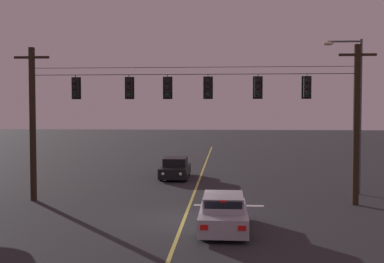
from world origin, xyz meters
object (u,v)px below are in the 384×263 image
object	(u,v)px
traffic_light_centre	(167,88)
street_lamp_corner	(355,102)
car_oncoming_lead	(175,168)
traffic_light_left_inner	(129,88)
car_waiting_near_lane	(223,213)
traffic_light_rightmost	(258,87)
traffic_light_right_inner	(208,88)
traffic_light_far_right	(307,87)
traffic_light_leftmost	(75,88)

from	to	relation	value
traffic_light_centre	street_lamp_corner	bearing A→B (deg)	16.73
car_oncoming_lead	street_lamp_corner	size ratio (longest dim) A/B	0.52
traffic_light_left_inner	car_oncoming_lead	size ratio (longest dim) A/B	0.28
car_oncoming_lead	car_waiting_near_lane	bearing A→B (deg)	-76.35
car_waiting_near_lane	street_lamp_corner	xyz separation A→B (m)	(7.09, 8.25, 4.41)
car_waiting_near_lane	street_lamp_corner	bearing A→B (deg)	49.32
traffic_light_rightmost	car_waiting_near_lane	xyz separation A→B (m)	(-1.65, -5.27, -5.10)
traffic_light_right_inner	car_waiting_near_lane	distance (m)	7.38
traffic_light_right_inner	car_oncoming_lead	size ratio (longest dim) A/B	0.28
traffic_light_left_inner	street_lamp_corner	bearing A→B (deg)	14.12
traffic_light_rightmost	car_waiting_near_lane	distance (m)	7.52
traffic_light_left_inner	traffic_light_far_right	distance (m)	8.79
traffic_light_far_right	car_waiting_near_lane	bearing A→B (deg)	-127.36
traffic_light_left_inner	traffic_light_right_inner	world-z (taller)	same
traffic_light_leftmost	traffic_light_left_inner	size ratio (longest dim) A/B	1.00
car_waiting_near_lane	car_oncoming_lead	bearing A→B (deg)	103.65
traffic_light_leftmost	traffic_light_left_inner	distance (m)	2.74
traffic_light_leftmost	street_lamp_corner	size ratio (longest dim) A/B	0.14
traffic_light_leftmost	traffic_light_centre	size ratio (longest dim) A/B	1.00
traffic_light_far_right	traffic_light_leftmost	bearing A→B (deg)	180.00
traffic_light_leftmost	car_oncoming_lead	distance (m)	10.75
traffic_light_leftmost	traffic_light_far_right	world-z (taller)	same
traffic_light_leftmost	traffic_light_far_right	xyz separation A→B (m)	(11.52, 0.00, 0.00)
traffic_light_centre	street_lamp_corner	world-z (taller)	street_lamp_corner
traffic_light_centre	traffic_light_leftmost	bearing A→B (deg)	180.00
traffic_light_right_inner	car_oncoming_lead	distance (m)	10.23
traffic_light_right_inner	street_lamp_corner	size ratio (longest dim) A/B	0.14
traffic_light_centre	traffic_light_rightmost	size ratio (longest dim) A/B	1.00
street_lamp_corner	traffic_light_centre	bearing A→B (deg)	-163.27
traffic_light_centre	car_waiting_near_lane	xyz separation A→B (m)	(2.83, -5.27, -5.10)
car_waiting_near_lane	traffic_light_far_right	bearing A→B (deg)	52.64
traffic_light_centre	street_lamp_corner	distance (m)	10.39
traffic_light_far_right	car_oncoming_lead	distance (m)	12.35
traffic_light_centre	traffic_light_rightmost	distance (m)	4.48
traffic_light_rightmost	street_lamp_corner	xyz separation A→B (m)	(5.44, 2.98, -0.69)
traffic_light_left_inner	traffic_light_centre	size ratio (longest dim) A/B	1.00
traffic_light_right_inner	street_lamp_corner	world-z (taller)	street_lamp_corner
traffic_light_left_inner	traffic_light_right_inner	bearing A→B (deg)	0.00
traffic_light_rightmost	car_waiting_near_lane	world-z (taller)	traffic_light_rightmost
traffic_light_right_inner	traffic_light_leftmost	bearing A→B (deg)	180.00
traffic_light_left_inner	car_waiting_near_lane	xyz separation A→B (m)	(4.76, -5.27, -5.10)
traffic_light_leftmost	traffic_light_right_inner	distance (m)	6.69
traffic_light_leftmost	street_lamp_corner	distance (m)	14.91
car_waiting_near_lane	car_oncoming_lead	xyz separation A→B (m)	(-3.34, 13.77, -0.00)
traffic_light_left_inner	car_waiting_near_lane	size ratio (longest dim) A/B	0.28
traffic_light_centre	traffic_light_far_right	size ratio (longest dim) A/B	1.00
traffic_light_far_right	car_oncoming_lead	world-z (taller)	traffic_light_far_right
traffic_light_far_right	street_lamp_corner	world-z (taller)	street_lamp_corner
traffic_light_left_inner	traffic_light_rightmost	distance (m)	6.41
traffic_light_far_right	traffic_light_rightmost	bearing A→B (deg)	180.00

